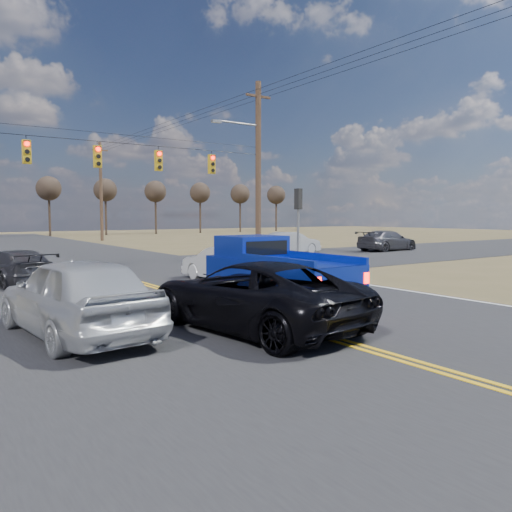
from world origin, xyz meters
TOP-DOWN VIEW (x-y plane):
  - ground at (0.00, 0.00)m, footprint 160.00×160.00m
  - road_main at (0.00, 10.00)m, footprint 14.00×120.00m
  - road_cross at (0.00, 18.00)m, footprint 120.00×12.00m
  - signal_gantry at (0.50, 17.79)m, footprint 19.60×4.83m
  - utility_poles at (0.00, 17.00)m, footprint 19.60×58.32m
  - treeline at (0.00, 26.96)m, footprint 87.00×117.80m
  - pickup_truck at (1.57, 6.53)m, footprint 2.17×5.32m
  - silver_suv at (-4.32, 5.84)m, footprint 2.60×5.41m
  - black_suv at (-0.80, 4.23)m, footprint 3.35×5.99m
  - white_car_queue at (2.92, 11.66)m, footprint 1.74×4.34m
  - dgrey_car_queue at (-4.02, 15.50)m, footprint 2.59×4.80m
  - cross_car_east_near at (13.69, 20.97)m, footprint 2.09×4.69m
  - cross_car_east_far at (21.59, 19.44)m, footprint 2.46×5.33m

SIDE VIEW (x-z plane):
  - ground at x=0.00m, z-range 0.00..0.00m
  - road_main at x=0.00m, z-range -0.01..0.01m
  - road_cross at x=0.00m, z-range -0.01..0.01m
  - dgrey_car_queue at x=-4.02m, z-range 0.00..1.32m
  - white_car_queue at x=2.92m, z-range 0.00..1.40m
  - cross_car_east_near at x=13.69m, z-range 0.00..1.50m
  - cross_car_east_far at x=21.59m, z-range 0.00..1.51m
  - black_suv at x=-0.80m, z-range 0.00..1.58m
  - silver_suv at x=-4.32m, z-range 0.00..1.78m
  - pickup_truck at x=1.57m, z-range -0.03..1.96m
  - signal_gantry at x=0.50m, z-range 0.06..10.06m
  - utility_poles at x=0.00m, z-range 0.23..10.23m
  - treeline at x=0.00m, z-range 2.00..9.40m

